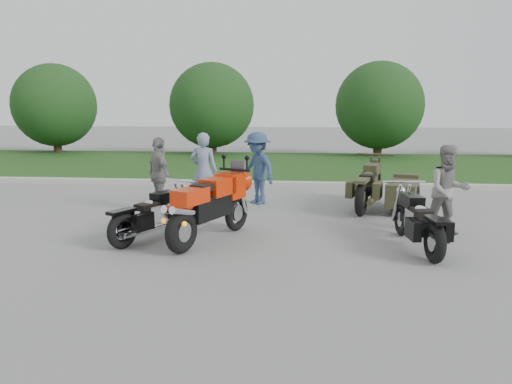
# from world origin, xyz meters

# --- Properties ---
(ground) EXTENTS (80.00, 80.00, 0.00)m
(ground) POSITION_xyz_m (0.00, 0.00, 0.00)
(ground) COLOR gray
(ground) RESTS_ON ground
(curb) EXTENTS (60.00, 0.30, 0.15)m
(curb) POSITION_xyz_m (0.00, 6.00, 0.07)
(curb) COLOR #AFADA5
(curb) RESTS_ON ground
(grass_strip) EXTENTS (60.00, 8.00, 0.14)m
(grass_strip) POSITION_xyz_m (0.00, 10.15, 0.07)
(grass_strip) COLOR #2A591E
(grass_strip) RESTS_ON ground
(tree_far_left) EXTENTS (3.60, 3.60, 4.00)m
(tree_far_left) POSITION_xyz_m (-10.00, 13.50, 2.19)
(tree_far_left) COLOR #3F2B1C
(tree_far_left) RESTS_ON ground
(tree_mid_left) EXTENTS (3.60, 3.60, 4.00)m
(tree_mid_left) POSITION_xyz_m (-3.00, 13.50, 2.19)
(tree_mid_left) COLOR #3F2B1C
(tree_mid_left) RESTS_ON ground
(tree_mid_right) EXTENTS (3.60, 3.60, 4.00)m
(tree_mid_right) POSITION_xyz_m (4.00, 13.50, 2.19)
(tree_mid_right) COLOR #3F2B1C
(tree_mid_right) RESTS_ON ground
(sportbike_red) EXTENTS (1.12, 2.17, 1.10)m
(sportbike_red) POSITION_xyz_m (-0.62, 0.34, 0.64)
(sportbike_red) COLOR black
(sportbike_red) RESTS_ON ground
(cruiser_left) EXTENTS (1.04, 1.87, 0.78)m
(cruiser_left) POSITION_xyz_m (-1.65, 0.36, 0.40)
(cruiser_left) COLOR black
(cruiser_left) RESTS_ON ground
(cruiser_right) EXTENTS (0.51, 2.14, 0.82)m
(cruiser_right) POSITION_xyz_m (2.80, 0.21, 0.42)
(cruiser_right) COLOR black
(cruiser_right) RESTS_ON ground
(cruiser_sidecar) EXTENTS (1.61, 2.42, 0.95)m
(cruiser_sidecar) POSITION_xyz_m (2.79, 3.15, 0.45)
(cruiser_sidecar) COLOR black
(cruiser_sidecar) RESTS_ON ground
(person_stripe) EXTENTS (0.65, 0.45, 1.69)m
(person_stripe) POSITION_xyz_m (-1.25, 2.97, 0.85)
(person_stripe) COLOR gray
(person_stripe) RESTS_ON ground
(person_grey) EXTENTS (0.85, 0.70, 1.61)m
(person_grey) POSITION_xyz_m (3.50, 1.21, 0.80)
(person_grey) COLOR gray
(person_grey) RESTS_ON ground
(person_denim) EXTENTS (1.20, 1.20, 1.66)m
(person_denim) POSITION_xyz_m (-0.12, 3.63, 0.83)
(person_denim) COLOR navy
(person_denim) RESTS_ON ground
(person_back) EXTENTS (0.90, 0.98, 1.61)m
(person_back) POSITION_xyz_m (-2.13, 2.59, 0.81)
(person_back) COLOR gray
(person_back) RESTS_ON ground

